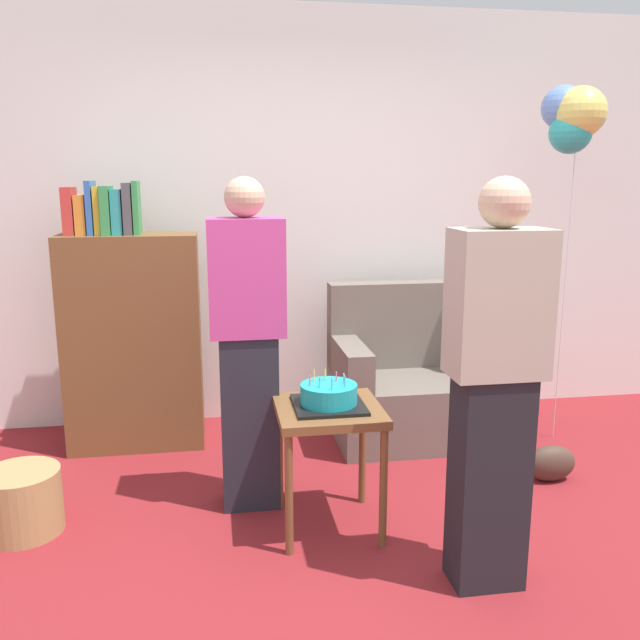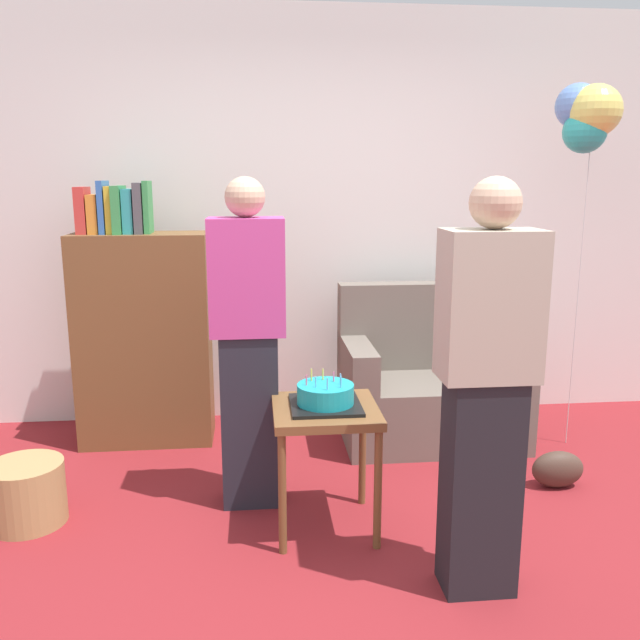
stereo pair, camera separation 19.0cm
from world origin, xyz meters
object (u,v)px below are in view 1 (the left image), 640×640
bookshelf (132,335)px  birthday_cake (329,396)px  handbag (550,463)px  side_table (329,425)px  couch (419,383)px  wicker_basket (22,502)px  balloon_bunch (574,115)px  person_blowing_candles (248,344)px  person_holding_cake (494,387)px

bookshelf → birthday_cake: size_ratio=5.02×
handbag → side_table: bearing=-167.4°
couch → wicker_basket: couch is taller
couch → birthday_cake: couch is taller
side_table → birthday_cake: (-0.00, -0.00, 0.14)m
couch → balloon_bunch: balloon_bunch is taller
side_table → person_blowing_candles: person_blowing_candles is taller
birthday_cake → person_blowing_candles: person_blowing_candles is taller
bookshelf → person_holding_cake: bearing=-47.8°
birthday_cake → wicker_basket: size_ratio=0.89×
balloon_bunch → person_blowing_candles: bearing=-163.4°
birthday_cake → side_table: bearing=24.1°
birthday_cake → handbag: birthday_cake is taller
couch → wicker_basket: bearing=-157.9°
bookshelf → wicker_basket: 1.21m
birthday_cake → wicker_basket: birthday_cake is taller
person_holding_cake → person_blowing_candles: bearing=-40.9°
side_table → wicker_basket: side_table is taller
person_blowing_candles → birthday_cake: bearing=-48.4°
couch → bookshelf: 1.81m
bookshelf → balloon_bunch: balloon_bunch is taller
person_blowing_candles → wicker_basket: 1.27m
couch → balloon_bunch: bearing=-14.1°
person_holding_cake → handbag: 1.32m
birthday_cake → bookshelf: bearing=130.2°
couch → balloon_bunch: size_ratio=0.51×
wicker_basket → handbag: size_ratio=1.29×
wicker_basket → birthday_cake: bearing=-7.1°
wicker_basket → side_table: bearing=-7.1°
wicker_basket → couch: bearing=22.1°
bookshelf → person_holding_cake: person_holding_cake is taller
birthday_cake → handbag: (1.28, 0.29, -0.55)m
person_blowing_candles → handbag: 1.78m
person_blowing_candles → side_table: bearing=-48.4°
bookshelf → handbag: bearing=-21.5°
side_table → wicker_basket: 1.47m
handbag → couch: bearing=122.7°
bookshelf → wicker_basket: (-0.42, -1.00, -0.54)m
bookshelf → side_table: bookshelf is taller
bookshelf → handbag: size_ratio=5.74×
person_blowing_candles → wicker_basket: bearing=177.4°
person_holding_cake → handbag: size_ratio=5.82×
couch → birthday_cake: size_ratio=3.44×
birthday_cake → couch: bearing=54.0°
side_table → balloon_bunch: balloon_bunch is taller
couch → birthday_cake: bearing=-126.0°
bookshelf → birthday_cake: 1.55m
bookshelf → balloon_bunch: size_ratio=0.75×
person_holding_cake → handbag: person_holding_cake is taller
person_holding_cake → wicker_basket: person_holding_cake is taller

